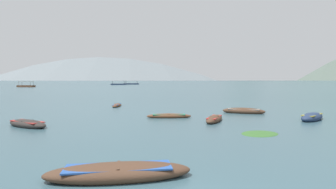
{
  "coord_description": "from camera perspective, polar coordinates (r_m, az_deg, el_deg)",
  "views": [
    {
      "loc": [
        -0.02,
        -5.73,
        3.03
      ],
      "look_at": [
        -0.62,
        39.59,
        0.58
      ],
      "focal_mm": 29.32,
      "sensor_mm": 36.0,
      "label": 1
    }
  ],
  "objects": [
    {
      "name": "rowboat_4",
      "position": [
        21.94,
        0.2,
        -4.49
      ],
      "size": [
        3.6,
        1.06,
        0.41
      ],
      "color": "brown",
      "rests_on": "ground"
    },
    {
      "name": "rowboat_2",
      "position": [
        31.69,
        -10.58,
        -2.22
      ],
      "size": [
        0.81,
        3.21,
        0.38
      ],
      "color": "brown",
      "rests_on": "ground"
    },
    {
      "name": "ferry_1",
      "position": [
        127.18,
        -27.42,
        1.59
      ],
      "size": [
        7.6,
        3.82,
        2.54
      ],
      "color": "brown",
      "rests_on": "ground"
    },
    {
      "name": "rowboat_3",
      "position": [
        8.86,
        -10.25,
        -15.67
      ],
      "size": [
        4.64,
        1.97,
        0.59
      ],
      "color": "#4C3323",
      "rests_on": "ground"
    },
    {
      "name": "mountain_2",
      "position": [
        1806.27,
        14.87,
        6.94
      ],
      "size": [
        643.79,
        643.79,
        254.44
      ],
      "primitive_type": "cone",
      "color": "#4C5B56",
      "rests_on": "ground"
    },
    {
      "name": "ferry_2",
      "position": [
        176.58,
        -7.61,
        2.23
      ],
      "size": [
        9.42,
        4.25,
        2.54
      ],
      "color": "navy",
      "rests_on": "ground"
    },
    {
      "name": "rowboat_0",
      "position": [
        20.26,
        9.59,
        -5.06
      ],
      "size": [
        2.06,
        3.41,
        0.54
      ],
      "color": "#4C3323",
      "rests_on": "ground"
    },
    {
      "name": "rowboat_9",
      "position": [
        23.34,
        27.76,
        -4.19
      ],
      "size": [
        3.2,
        3.35,
        0.68
      ],
      "color": "navy",
      "rests_on": "ground"
    },
    {
      "name": "ground_plane",
      "position": [
        1505.74,
        0.75,
        2.98
      ],
      "size": [
        6000.0,
        6000.0,
        0.0
      ],
      "primitive_type": "plane",
      "color": "#385660"
    },
    {
      "name": "mountain_0",
      "position": [
        1887.15,
        -31.03,
        5.95
      ],
      "size": [
        659.19,
        659.19,
        222.71
      ],
      "primitive_type": "cone",
      "color": "slate",
      "rests_on": "ground"
    },
    {
      "name": "weed_patch_2",
      "position": [
        16.32,
        18.53,
        -7.76
      ],
      "size": [
        2.82,
        2.68,
        0.14
      ],
      "primitive_type": "ellipsoid",
      "rotation": [
        0.0,
        0.0,
        0.57
      ],
      "color": "#38662D",
      "rests_on": "ground"
    },
    {
      "name": "ferry_0",
      "position": [
        164.19,
        -10.25,
        2.15
      ],
      "size": [
        8.94,
        3.17,
        2.54
      ],
      "color": "navy",
      "rests_on": "ground"
    },
    {
      "name": "rowboat_1",
      "position": [
        19.97,
        -27.19,
        -5.46
      ],
      "size": [
        3.67,
        2.84,
        0.56
      ],
      "color": "#2D2826",
      "rests_on": "ground"
    },
    {
      "name": "mountain_1",
      "position": [
        1604.17,
        -9.04,
        10.26
      ],
      "size": [
        1432.77,
        1432.77,
        408.19
      ],
      "primitive_type": "cone",
      "color": "slate",
      "rests_on": "ground"
    },
    {
      "name": "rowboat_8",
      "position": [
        25.73,
        15.45,
        -3.34
      ],
      "size": [
        3.94,
        2.33,
        0.62
      ],
      "color": "#4C3323",
      "rests_on": "ground"
    }
  ]
}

